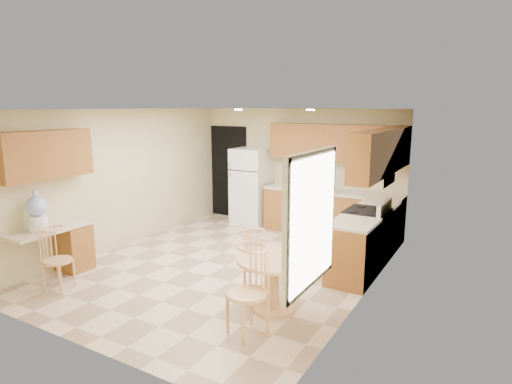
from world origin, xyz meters
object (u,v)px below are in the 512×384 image
Objects in this scene: dining_table at (274,276)px; water_crock at (37,213)px; refrigerator at (251,187)px; chair_desk at (52,254)px; chair_table_b at (243,286)px; chair_table_a at (254,260)px; stove at (365,237)px.

water_crock is (-3.40, -0.86, 0.58)m from dining_table.
chair_desk is (-0.60, -4.40, -0.29)m from refrigerator.
chair_table_b is at bearing -90.00° from dining_table.
water_crock reaches higher than dining_table.
chair_desk is (-2.57, -1.16, -0.02)m from chair_table_a.
chair_table_b is at bearing -100.16° from stove.
dining_table is at bearing -103.53° from stove.
water_crock reaches higher than chair_table_a.
chair_table_a is 3.23m from water_crock.
dining_table is (2.35, -3.40, -0.36)m from refrigerator.
chair_table_b reaches higher than chair_desk.
chair_table_a is at bearing -42.03° from chair_table_b.
chair_desk reaches higher than dining_table.
water_crock is at bearing -142.21° from stove.
chair_desk is 0.69m from water_crock.
chair_desk is at bearing -161.27° from dining_table.
chair_table_a is 1.04× the size of chair_desk.
refrigerator is 1.73× the size of dining_table.
refrigerator is at bearing 76.17° from water_crock.
refrigerator is 4.40m from water_crock.
refrigerator reaches higher than water_crock.
water_crock is at bearing -103.83° from refrigerator.
chair_table_a reaches higher than chair_desk.
chair_table_b reaches higher than chair_table_a.
refrigerator is 3.80m from chair_table_a.
chair_table_b is (-0.52, -2.93, 0.16)m from stove.
chair_table_a reaches higher than dining_table.
chair_table_b is at bearing -60.48° from refrigerator.
refrigerator is 2.76× the size of water_crock.
dining_table is 1.09× the size of chair_desk.
refrigerator is at bearing 157.88° from chair_desk.
refrigerator is 1.81× the size of chair_table_a.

